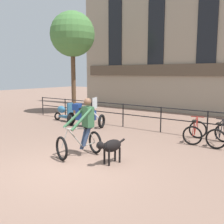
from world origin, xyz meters
TOP-DOWN VIEW (x-y plane):
  - ground_plane at (0.00, 0.00)m, footprint 60.00×60.00m
  - canal_railing at (-0.00, 5.20)m, footprint 15.05×0.05m
  - building_facade at (0.00, 10.99)m, footprint 18.00×0.72m
  - cyclist_with_bike at (-0.42, 0.99)m, footprint 1.00×1.32m
  - dog at (0.64, 0.91)m, footprint 0.39×1.03m
  - parked_motorcycle at (-3.22, 4.17)m, footprint 1.77×1.03m
  - parked_bicycle_near_lamp at (1.66, 4.54)m, footprint 0.83×1.20m
  - parked_bicycle_mid_left at (2.50, 4.54)m, footprint 0.67×1.12m
  - parked_scooter at (-5.04, 4.57)m, footprint 1.31×0.50m
  - tree_canalside_left at (-6.56, 6.80)m, footprint 2.61×2.61m

SIDE VIEW (x-z plane):
  - ground_plane at x=0.00m, z-range 0.00..0.00m
  - parked_bicycle_mid_left at x=2.50m, z-range -0.07..0.79m
  - parked_bicycle_near_lamp at x=1.66m, z-range -0.07..0.79m
  - parked_scooter at x=-5.04m, z-range -0.02..0.94m
  - dog at x=0.64m, z-range 0.14..0.82m
  - parked_motorcycle at x=-3.22m, z-range -0.11..1.24m
  - canal_railing at x=0.00m, z-range 0.18..1.23m
  - cyclist_with_bike at x=-0.42m, z-range -0.09..1.61m
  - tree_canalside_left at x=-6.56m, z-range 1.64..7.61m
  - building_facade at x=0.00m, z-range -0.02..10.86m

